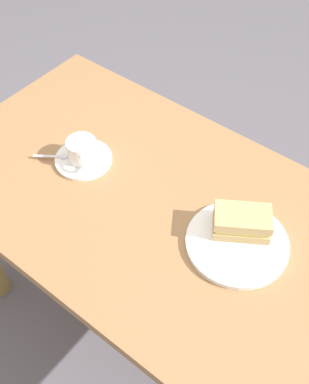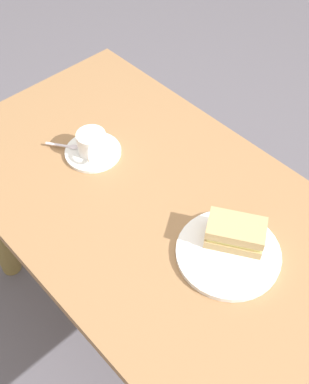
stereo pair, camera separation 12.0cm
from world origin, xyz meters
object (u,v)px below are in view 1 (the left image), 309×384
sandwich_front (242,222)px  spoon (56,156)px  coffee_cup (82,150)px  sandwich_plate (237,243)px  coffee_saucer (84,159)px  dining_table (159,233)px

sandwich_front → spoon: bearing=10.7°
coffee_cup → sandwich_plate: bearing=-177.0°
sandwich_plate → coffee_saucer: (0.49, 0.02, -0.00)m
sandwich_front → coffee_saucer: bearing=6.9°
coffee_saucer → coffee_cup: size_ratio=1.71×
sandwich_front → coffee_saucer: (0.48, 0.06, -0.04)m
sandwich_plate → sandwich_front: size_ratio=1.58×
dining_table → coffee_cup: size_ratio=13.77×
dining_table → sandwich_plate: size_ratio=5.16×
coffee_saucer → coffee_cup: (-0.00, 0.00, 0.04)m
sandwich_plate → coffee_cup: bearing=3.0°
sandwich_front → coffee_cup: bearing=7.1°
sandwich_plate → sandwich_front: sandwich_front is taller
sandwich_plate → coffee_saucer: sandwich_plate is taller
coffee_cup → spoon: (0.06, 0.04, -0.03)m
spoon → sandwich_plate: bearing=-173.0°
sandwich_front → spoon: size_ratio=1.82×
dining_table → sandwich_plate: 0.27m
sandwich_plate → coffee_cup: size_ratio=2.67×
dining_table → coffee_cup: coffee_cup is taller
dining_table → spoon: size_ratio=14.88×
coffee_saucer → coffee_cup: 0.04m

